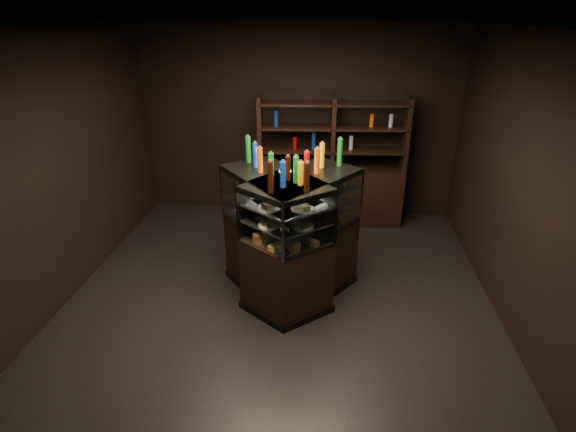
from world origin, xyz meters
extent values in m
plane|color=black|center=(0.00, 0.00, 0.00)|extent=(5.00, 5.00, 0.00)
cube|color=black|center=(0.00, 2.50, 1.50)|extent=(5.00, 0.02, 3.00)
cube|color=black|center=(0.00, -2.50, 1.50)|extent=(5.00, 0.02, 3.00)
cube|color=black|center=(2.50, 0.00, 1.50)|extent=(0.02, 5.00, 3.00)
cube|color=black|center=(-2.50, 0.00, 1.50)|extent=(0.02, 5.00, 3.00)
cube|color=black|center=(0.00, 0.00, 3.00)|extent=(5.00, 5.00, 0.02)
cube|color=black|center=(0.25, -0.03, 0.44)|extent=(1.35, 1.49, 0.89)
cube|color=black|center=(0.25, -0.03, 0.04)|extent=(1.39, 1.54, 0.08)
cube|color=black|center=(0.25, -0.03, 1.48)|extent=(1.35, 1.49, 0.06)
cube|color=silver|center=(0.25, -0.03, 0.90)|extent=(1.28, 1.42, 0.02)
cube|color=silver|center=(0.25, -0.03, 1.10)|extent=(1.28, 1.42, 0.02)
cube|color=silver|center=(0.25, -0.03, 1.29)|extent=(1.28, 1.42, 0.02)
cube|color=white|center=(0.53, -0.23, 1.20)|extent=(0.82, 1.09, 0.63)
cylinder|color=silver|center=(0.92, 0.31, 1.20)|extent=(0.03, 0.03, 0.65)
cylinder|color=silver|center=(0.11, -0.77, 1.20)|extent=(0.03, 0.03, 0.65)
cube|color=black|center=(-0.05, -0.03, 0.44)|extent=(1.38, 1.48, 0.89)
cube|color=black|center=(-0.05, -0.03, 0.04)|extent=(1.42, 1.52, 0.08)
cube|color=black|center=(-0.05, -0.03, 1.48)|extent=(1.38, 1.48, 0.06)
cube|color=silver|center=(-0.05, -0.03, 0.90)|extent=(1.30, 1.40, 0.02)
cube|color=silver|center=(-0.05, -0.03, 1.10)|extent=(1.30, 1.40, 0.02)
cube|color=silver|center=(-0.05, -0.03, 1.29)|extent=(1.30, 1.40, 0.02)
cube|color=white|center=(-0.32, -0.25, 1.20)|extent=(0.86, 1.06, 0.63)
cylinder|color=silver|center=(0.11, -0.77, 1.20)|extent=(0.03, 0.03, 0.65)
cylinder|color=silver|center=(-0.74, 0.28, 1.20)|extent=(0.03, 0.03, 0.65)
cube|color=#C68B47|center=(-0.07, -0.50, 0.93)|extent=(0.18, 0.20, 0.06)
cube|color=#C68B47|center=(0.16, -0.20, 0.93)|extent=(0.18, 0.20, 0.06)
cube|color=#C68B47|center=(0.39, 0.11, 0.93)|extent=(0.18, 0.20, 0.06)
cube|color=#C68B47|center=(0.61, 0.41, 0.93)|extent=(0.18, 0.20, 0.06)
cylinder|color=white|center=(-0.06, -0.44, 1.12)|extent=(0.24, 0.24, 0.02)
cube|color=#C68B47|center=(-0.06, -0.44, 1.16)|extent=(0.17, 0.19, 0.05)
cylinder|color=white|center=(0.14, -0.16, 1.12)|extent=(0.24, 0.24, 0.02)
cube|color=#C68B47|center=(0.14, -0.16, 1.16)|extent=(0.17, 0.19, 0.05)
cylinder|color=white|center=(0.35, 0.11, 1.12)|extent=(0.24, 0.24, 0.02)
cube|color=#C68B47|center=(0.35, 0.11, 1.16)|extent=(0.17, 0.19, 0.05)
cylinder|color=white|center=(0.55, 0.39, 1.12)|extent=(0.24, 0.24, 0.02)
cube|color=#C68B47|center=(0.55, 0.39, 1.16)|extent=(0.17, 0.19, 0.05)
cylinder|color=white|center=(-0.06, -0.44, 1.31)|extent=(0.24, 0.24, 0.02)
cube|color=#C68B47|center=(-0.06, -0.44, 1.34)|extent=(0.17, 0.19, 0.05)
cylinder|color=white|center=(0.14, -0.16, 1.31)|extent=(0.24, 0.24, 0.02)
cube|color=#C68B47|center=(0.14, -0.16, 1.34)|extent=(0.17, 0.19, 0.05)
cylinder|color=white|center=(0.35, 0.11, 1.31)|extent=(0.24, 0.24, 0.02)
cube|color=#C68B47|center=(0.35, 0.11, 1.34)|extent=(0.17, 0.19, 0.05)
cylinder|color=white|center=(0.55, 0.39, 1.31)|extent=(0.24, 0.24, 0.02)
cube|color=#C68B47|center=(0.55, 0.39, 1.34)|extent=(0.17, 0.19, 0.05)
cube|color=#C68B47|center=(-0.43, 0.39, 0.93)|extent=(0.18, 0.20, 0.06)
cube|color=#C68B47|center=(-0.20, 0.09, 0.93)|extent=(0.18, 0.20, 0.06)
cube|color=#C68B47|center=(0.04, -0.20, 0.93)|extent=(0.18, 0.20, 0.06)
cube|color=#C68B47|center=(0.28, -0.50, 0.93)|extent=(0.18, 0.20, 0.06)
cylinder|color=white|center=(-0.37, 0.37, 1.12)|extent=(0.24, 0.24, 0.02)
cube|color=#C68B47|center=(-0.37, 0.37, 1.16)|extent=(0.17, 0.18, 0.05)
cylinder|color=white|center=(-0.16, 0.10, 1.12)|extent=(0.24, 0.24, 0.02)
cube|color=#C68B47|center=(-0.16, 0.10, 1.16)|extent=(0.17, 0.18, 0.05)
cylinder|color=white|center=(0.06, -0.17, 1.12)|extent=(0.24, 0.24, 0.02)
cube|color=#C68B47|center=(0.06, -0.17, 1.16)|extent=(0.17, 0.18, 0.05)
cylinder|color=white|center=(0.27, -0.43, 1.12)|extent=(0.24, 0.24, 0.02)
cube|color=#C68B47|center=(0.27, -0.43, 1.16)|extent=(0.17, 0.18, 0.05)
cylinder|color=white|center=(-0.37, 0.37, 1.31)|extent=(0.24, 0.24, 0.02)
cube|color=#C68B47|center=(-0.37, 0.37, 1.34)|extent=(0.17, 0.18, 0.05)
cylinder|color=white|center=(-0.16, 0.10, 1.31)|extent=(0.24, 0.24, 0.02)
cube|color=#C68B47|center=(-0.16, 0.10, 1.34)|extent=(0.17, 0.18, 0.05)
cylinder|color=white|center=(0.06, -0.17, 1.31)|extent=(0.24, 0.24, 0.02)
cube|color=#C68B47|center=(0.06, -0.17, 1.34)|extent=(0.17, 0.18, 0.05)
cylinder|color=white|center=(0.27, -0.43, 1.31)|extent=(0.24, 0.24, 0.02)
cube|color=#C68B47|center=(0.27, -0.43, 1.34)|extent=(0.17, 0.18, 0.05)
cylinder|color=#D8590A|center=(-0.09, -0.48, 1.65)|extent=(0.06, 0.06, 0.28)
cylinder|color=silver|center=(-0.09, -0.48, 1.80)|extent=(0.03, 0.03, 0.02)
cylinder|color=silver|center=(0.02, -0.33, 1.65)|extent=(0.06, 0.06, 0.28)
cylinder|color=silver|center=(0.02, -0.33, 1.80)|extent=(0.03, 0.03, 0.02)
cylinder|color=yellow|center=(0.13, -0.18, 1.65)|extent=(0.06, 0.06, 0.28)
cylinder|color=silver|center=(0.13, -0.18, 1.80)|extent=(0.03, 0.03, 0.02)
cylinder|color=#0F38B2|center=(0.25, -0.03, 1.65)|extent=(0.06, 0.06, 0.28)
cylinder|color=silver|center=(0.25, -0.03, 1.80)|extent=(0.03, 0.03, 0.02)
cylinder|color=#B20C0A|center=(0.36, 0.13, 1.65)|extent=(0.06, 0.06, 0.28)
cylinder|color=silver|center=(0.36, 0.13, 1.80)|extent=(0.03, 0.03, 0.02)
cylinder|color=black|center=(0.47, 0.28, 1.65)|extent=(0.06, 0.06, 0.28)
cylinder|color=silver|center=(0.47, 0.28, 1.80)|extent=(0.03, 0.03, 0.02)
cylinder|color=#147223|center=(0.59, 0.43, 1.65)|extent=(0.06, 0.06, 0.28)
cylinder|color=silver|center=(0.59, 0.43, 1.80)|extent=(0.03, 0.03, 0.02)
cylinder|color=#D8590A|center=(-0.41, 0.41, 1.65)|extent=(0.06, 0.06, 0.28)
cylinder|color=silver|center=(-0.41, 0.41, 1.80)|extent=(0.03, 0.03, 0.02)
cylinder|color=silver|center=(-0.29, 0.26, 1.65)|extent=(0.06, 0.06, 0.28)
cylinder|color=silver|center=(-0.29, 0.26, 1.80)|extent=(0.03, 0.03, 0.02)
cylinder|color=yellow|center=(-0.17, 0.11, 1.65)|extent=(0.06, 0.06, 0.28)
cylinder|color=silver|center=(-0.17, 0.11, 1.80)|extent=(0.03, 0.03, 0.02)
cylinder|color=#0F38B2|center=(-0.05, -0.03, 1.65)|extent=(0.06, 0.06, 0.28)
cylinder|color=silver|center=(-0.05, -0.03, 1.80)|extent=(0.03, 0.03, 0.02)
cylinder|color=#B20C0A|center=(0.07, -0.18, 1.65)|extent=(0.06, 0.06, 0.28)
cylinder|color=silver|center=(0.07, -0.18, 1.80)|extent=(0.03, 0.03, 0.02)
cylinder|color=black|center=(0.19, -0.33, 1.65)|extent=(0.06, 0.06, 0.28)
cylinder|color=silver|center=(0.19, -0.33, 1.80)|extent=(0.03, 0.03, 0.02)
cylinder|color=#147223|center=(0.31, -0.47, 1.65)|extent=(0.06, 0.06, 0.28)
cylinder|color=silver|center=(0.31, -0.47, 1.80)|extent=(0.03, 0.03, 0.02)
cylinder|color=black|center=(0.58, 0.78, 0.10)|extent=(0.26, 0.26, 0.19)
cone|color=#1B5F1C|center=(0.58, 0.78, 0.46)|extent=(0.39, 0.39, 0.54)
cone|color=#1B5F1C|center=(0.58, 0.78, 0.64)|extent=(0.30, 0.30, 0.38)
cube|color=black|center=(0.55, 2.05, 0.45)|extent=(2.25, 0.56, 0.90)
cube|color=black|center=(-0.53, 1.98, 1.45)|extent=(0.08, 0.38, 1.10)
cube|color=black|center=(0.55, 2.05, 1.45)|extent=(0.08, 0.38, 1.10)
cube|color=black|center=(1.64, 2.12, 1.45)|extent=(0.08, 0.38, 1.10)
cube|color=black|center=(0.55, 2.05, 1.20)|extent=(2.21, 0.52, 0.03)
cube|color=black|center=(0.55, 2.05, 1.55)|extent=(2.21, 0.52, 0.03)
cube|color=black|center=(0.55, 2.05, 1.90)|extent=(2.21, 0.52, 0.03)
cylinder|color=#D8590A|center=(-0.29, 2.00, 1.32)|extent=(0.06, 0.06, 0.22)
cylinder|color=silver|center=(-0.01, 2.01, 1.32)|extent=(0.06, 0.06, 0.22)
cylinder|color=yellow|center=(0.27, 2.03, 1.32)|extent=(0.06, 0.06, 0.22)
cylinder|color=#0F38B2|center=(0.55, 2.05, 1.32)|extent=(0.06, 0.06, 0.22)
cylinder|color=#B20C0A|center=(0.84, 2.07, 1.32)|extent=(0.06, 0.06, 0.22)
cylinder|color=black|center=(1.12, 2.09, 1.32)|extent=(0.06, 0.06, 0.22)
cylinder|color=#147223|center=(1.40, 2.10, 1.32)|extent=(0.06, 0.06, 0.22)
camera|label=1|loc=(0.55, -4.59, 3.16)|focal=28.00mm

